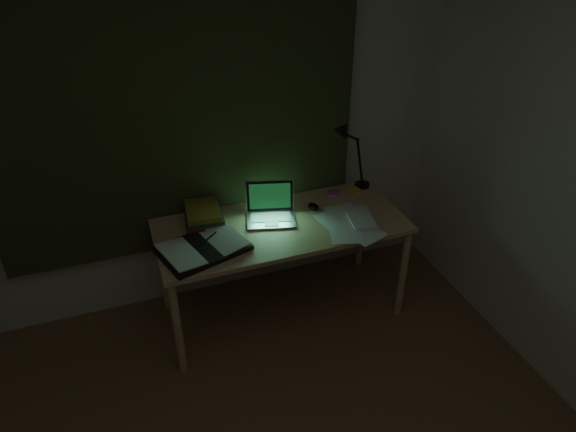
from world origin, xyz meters
name	(u,v)px	position (x,y,z in m)	size (l,w,h in m)	color
wall_back	(175,124)	(0.00, 2.00, 1.25)	(3.50, 0.00, 2.50)	beige
curtain	(172,93)	(0.00, 1.96, 1.45)	(2.20, 0.06, 2.00)	#2F361B
desk	(282,269)	(0.51, 1.59, 0.35)	(1.52, 0.66, 0.69)	tan
laptop	(271,206)	(0.46, 1.64, 0.80)	(0.30, 0.33, 0.21)	#BABBBF
open_textbook	(203,247)	(0.01, 1.48, 0.71)	(0.47, 0.33, 0.04)	silver
book_stack	(203,215)	(0.07, 1.77, 0.74)	(0.22, 0.27, 0.11)	silver
loose_papers	(353,220)	(0.93, 1.46, 0.70)	(0.32, 0.34, 0.02)	white
mouse	(314,207)	(0.76, 1.69, 0.71)	(0.06, 0.09, 0.03)	black
sticky_yellow	(355,191)	(1.11, 1.80, 0.70)	(0.08, 0.08, 0.02)	yellow
sticky_pink	(334,193)	(0.96, 1.82, 0.70)	(0.08, 0.08, 0.02)	#CC4F94
desk_lamp	(365,150)	(1.19, 1.85, 0.96)	(0.36, 0.28, 0.54)	black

